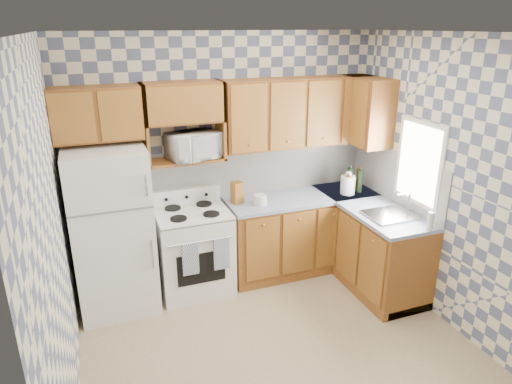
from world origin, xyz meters
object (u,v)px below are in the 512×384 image
at_px(microwave, 193,146).
at_px(stove_body, 194,252).
at_px(electric_kettle, 348,185).
at_px(refrigerator, 113,231).

bearing_deg(microwave, stove_body, -139.34).
xyz_separation_m(stove_body, microwave, (0.08, 0.13, 1.14)).
distance_m(microwave, electric_kettle, 1.83).
relative_size(microwave, electric_kettle, 2.38).
xyz_separation_m(stove_body, electric_kettle, (1.81, -0.10, 0.58)).
height_order(refrigerator, microwave, microwave).
relative_size(refrigerator, electric_kettle, 7.97).
height_order(refrigerator, electric_kettle, refrigerator).
xyz_separation_m(refrigerator, microwave, (0.88, 0.15, 0.75)).
relative_size(stove_body, microwave, 1.79).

